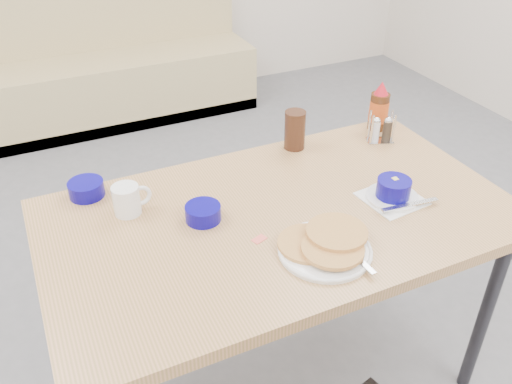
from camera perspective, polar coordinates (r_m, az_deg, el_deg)
name	(u,v)px	position (r m, az deg, el deg)	size (l,w,h in m)	color
booth_bench	(112,67)	(3.98, -14.89, 12.56)	(1.90, 0.56, 1.22)	tan
dining_table	(280,229)	(1.66, 2.57, -3.94)	(1.40, 0.80, 0.76)	tan
pancake_plate	(326,246)	(1.48, 7.33, -5.62)	(0.26, 0.27, 0.05)	white
coffee_mug	(128,199)	(1.64, -13.35, -0.75)	(0.12, 0.08, 0.09)	white
grits_setting	(393,191)	(1.72, 14.25, 0.10)	(0.21, 0.19, 0.07)	white
creamer_bowl	(86,189)	(1.77, -17.43, 0.31)	(0.11, 0.11, 0.05)	#0A0579
butter_bowl	(203,213)	(1.59, -5.59, -2.21)	(0.11, 0.11, 0.05)	#0A0579
amber_tumbler	(295,130)	(1.94, 4.11, 6.54)	(0.07, 0.07, 0.14)	#361D11
condiment_caddy	(381,131)	(2.04, 13.02, 6.24)	(0.11, 0.09, 0.11)	silver
syrup_bottle	(379,109)	(2.11, 12.82, 8.55)	(0.07, 0.07, 0.19)	#47230F
sugar_wrapper	(259,239)	(1.52, 0.35, -4.99)	(0.04, 0.03, 0.00)	#F85F52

